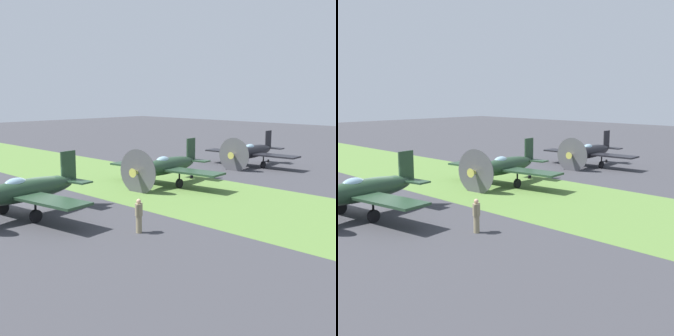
{
  "view_description": "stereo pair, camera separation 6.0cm",
  "coord_description": "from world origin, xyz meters",
  "views": [
    {
      "loc": [
        -25.06,
        13.74,
        6.91
      ],
      "look_at": [
        -0.5,
        -10.69,
        1.29
      ],
      "focal_mm": 49.72,
      "sensor_mm": 36.0,
      "label": 1
    },
    {
      "loc": [
        -25.1,
        13.7,
        6.91
      ],
      "look_at": [
        -0.5,
        -10.69,
        1.29
      ],
      "focal_mm": 49.72,
      "sensor_mm": 36.0,
      "label": 2
    }
  ],
  "objects": [
    {
      "name": "ground_plane",
      "position": [
        0.0,
        0.0,
        0.0
      ],
      "size": [
        160.0,
        160.0,
        0.0
      ],
      "primitive_type": "plane",
      "color": "#38383D"
    },
    {
      "name": "grass_verge",
      "position": [
        0.0,
        -9.69,
        0.0
      ],
      "size": [
        120.0,
        11.0,
        0.01
      ],
      "primitive_type": "cube",
      "color": "#567A38",
      "rests_on": "ground"
    },
    {
      "name": "airplane_lead",
      "position": [
        -1.31,
        1.55,
        1.49
      ],
      "size": [
        10.04,
        7.99,
        3.55
      ],
      "rotation": [
        0.0,
        0.0,
        0.15
      ],
      "color": "#233D28",
      "rests_on": "ground"
    },
    {
      "name": "airplane_wingman",
      "position": [
        -0.48,
        -10.54,
        1.45
      ],
      "size": [
        9.77,
        7.77,
        3.46
      ],
      "rotation": [
        0.0,
        0.0,
        0.14
      ],
      "color": "#233D28",
      "rests_on": "ground"
    },
    {
      "name": "airplane_trail",
      "position": [
        0.24,
        -22.63,
        1.4
      ],
      "size": [
        9.43,
        7.47,
        3.35
      ],
      "rotation": [
        0.0,
        0.0,
        0.09
      ],
      "color": "black",
      "rests_on": "ground"
    },
    {
      "name": "ground_crew_chief",
      "position": [
        -8.16,
        -1.02,
        0.91
      ],
      "size": [
        0.38,
        0.57,
        1.73
      ],
      "rotation": [
        0.0,
        0.0,
        2.06
      ],
      "color": "#847A5B",
      "rests_on": "ground"
    }
  ]
}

